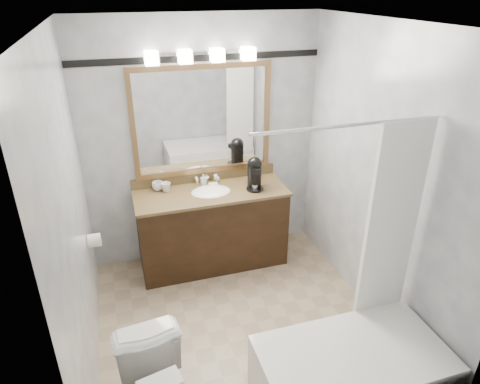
% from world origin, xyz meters
% --- Properties ---
extents(room, '(2.42, 2.62, 2.52)m').
position_xyz_m(room, '(0.00, 0.00, 1.25)').
color(room, '#9C856A').
rests_on(room, ground).
extents(vanity, '(1.53, 0.58, 0.97)m').
position_xyz_m(vanity, '(0.00, 1.02, 0.44)').
color(vanity, black).
rests_on(vanity, ground).
extents(mirror, '(1.40, 0.04, 1.10)m').
position_xyz_m(mirror, '(0.00, 1.28, 1.50)').
color(mirror, olive).
rests_on(mirror, room).
extents(vanity_light_bar, '(1.02, 0.14, 0.12)m').
position_xyz_m(vanity_light_bar, '(0.00, 1.23, 2.13)').
color(vanity_light_bar, silver).
rests_on(vanity_light_bar, room).
extents(accent_stripe, '(2.40, 0.01, 0.06)m').
position_xyz_m(accent_stripe, '(0.00, 1.29, 2.10)').
color(accent_stripe, black).
rests_on(accent_stripe, room).
extents(bathtub, '(1.30, 0.75, 1.96)m').
position_xyz_m(bathtub, '(0.55, -0.90, 0.28)').
color(bathtub, white).
rests_on(bathtub, ground).
extents(tp_roll, '(0.11, 0.12, 0.12)m').
position_xyz_m(tp_roll, '(-1.14, 0.66, 0.70)').
color(tp_roll, white).
rests_on(tp_roll, room).
extents(coffee_maker, '(0.17, 0.21, 0.33)m').
position_xyz_m(coffee_maker, '(0.44, 0.97, 1.02)').
color(coffee_maker, black).
rests_on(coffee_maker, vanity).
extents(cup_left, '(0.14, 0.14, 0.09)m').
position_xyz_m(cup_left, '(-0.50, 1.21, 0.89)').
color(cup_left, white).
rests_on(cup_left, vanity).
extents(cup_right, '(0.11, 0.11, 0.09)m').
position_xyz_m(cup_right, '(-0.43, 1.15, 0.90)').
color(cup_right, white).
rests_on(cup_right, vanity).
extents(soap_bottle_a, '(0.06, 0.06, 0.11)m').
position_xyz_m(soap_bottle_a, '(-0.03, 1.20, 0.91)').
color(soap_bottle_a, white).
rests_on(soap_bottle_a, vanity).
extents(soap_bottle_b, '(0.08, 0.08, 0.08)m').
position_xyz_m(soap_bottle_b, '(0.12, 1.23, 0.89)').
color(soap_bottle_b, white).
rests_on(soap_bottle_b, vanity).
extents(soap_bar, '(0.09, 0.06, 0.03)m').
position_xyz_m(soap_bar, '(0.05, 1.13, 0.86)').
color(soap_bar, beige).
rests_on(soap_bar, vanity).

